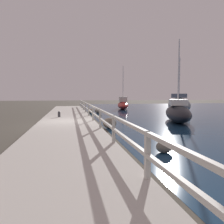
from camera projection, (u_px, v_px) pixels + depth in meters
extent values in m
plane|color=#4C473D|center=(67.00, 126.00, 13.43)|extent=(120.00, 120.00, 0.00)
cube|color=beige|center=(67.00, 123.00, 13.42)|extent=(3.40, 36.00, 0.29)
cube|color=beige|center=(147.00, 155.00, 4.17)|extent=(0.10, 0.10, 0.92)
cube|color=beige|center=(114.00, 129.00, 7.34)|extent=(0.10, 0.10, 0.92)
cube|color=beige|center=(100.00, 119.00, 10.51)|extent=(0.10, 0.10, 0.92)
cube|color=beige|center=(93.00, 113.00, 13.68)|extent=(0.10, 0.10, 0.92)
cube|color=beige|center=(89.00, 110.00, 16.85)|extent=(0.10, 0.10, 0.92)
cube|color=beige|center=(85.00, 107.00, 20.02)|extent=(0.10, 0.10, 0.92)
cube|color=beige|center=(83.00, 106.00, 23.18)|extent=(0.10, 0.10, 0.92)
cube|color=beige|center=(82.00, 104.00, 26.35)|extent=(0.10, 0.10, 0.92)
cube|color=beige|center=(80.00, 103.00, 29.52)|extent=(0.10, 0.10, 0.92)
cube|color=beige|center=(93.00, 106.00, 13.64)|extent=(0.09, 32.50, 0.08)
cube|color=beige|center=(93.00, 113.00, 13.68)|extent=(0.09, 32.50, 0.08)
ellipsoid|color=gray|center=(91.00, 111.00, 22.52)|extent=(0.64, 0.58, 0.48)
ellipsoid|color=slate|center=(110.00, 123.00, 12.39)|extent=(0.79, 0.71, 0.59)
ellipsoid|color=#666056|center=(164.00, 147.00, 7.12)|extent=(0.54, 0.48, 0.40)
ellipsoid|color=gray|center=(98.00, 110.00, 22.55)|extent=(0.74, 0.67, 0.56)
cylinder|color=#333338|center=(59.00, 115.00, 15.76)|extent=(0.19, 0.19, 0.30)
sphere|color=#333338|center=(59.00, 112.00, 15.75)|extent=(0.17, 0.17, 0.17)
ellipsoid|color=black|center=(178.00, 113.00, 15.32)|extent=(3.31, 5.86, 1.16)
cube|color=silver|center=(178.00, 102.00, 15.26)|extent=(1.55, 1.89, 0.41)
cylinder|color=silver|center=(179.00, 72.00, 15.10)|extent=(0.09, 0.09, 4.54)
ellipsoid|color=red|center=(123.00, 105.00, 29.12)|extent=(2.29, 5.71, 0.97)
cube|color=beige|center=(123.00, 99.00, 29.05)|extent=(1.27, 2.04, 0.66)
cylinder|color=silver|center=(123.00, 84.00, 28.89)|extent=(0.09, 0.09, 4.68)
ellipsoid|color=gray|center=(179.00, 105.00, 22.79)|extent=(1.87, 3.53, 1.57)
cube|color=#4C566B|center=(179.00, 96.00, 22.71)|extent=(1.19, 1.38, 0.43)
cylinder|color=silver|center=(179.00, 78.00, 22.57)|extent=(0.09, 0.09, 4.12)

